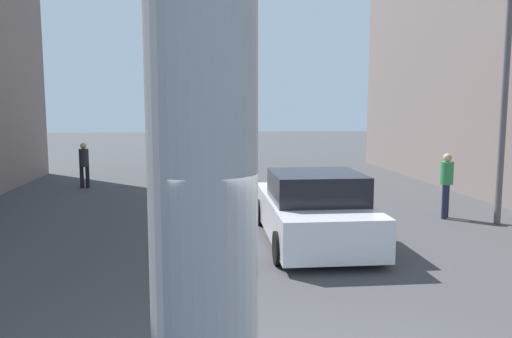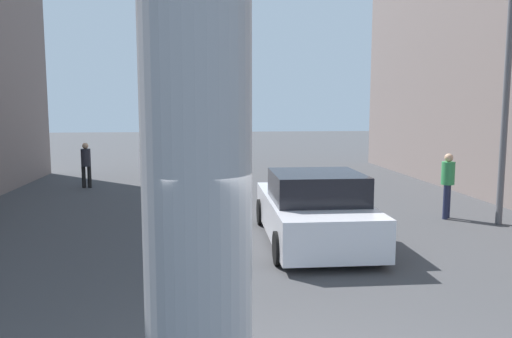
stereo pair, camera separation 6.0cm
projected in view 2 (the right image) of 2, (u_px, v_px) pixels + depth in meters
The scene contains 5 objects.
ground_plane at pixel (238, 209), 14.44m from camera, with size 91.23×91.23×0.00m, color #424244.
street_lamp at pixel (496, 56), 12.02m from camera, with size 2.20×0.28×6.88m.
car_lead at pixel (313, 210), 10.84m from camera, with size 2.18×4.66×1.56m.
pedestrian_mid_right at pixel (448, 181), 13.07m from camera, with size 0.48×0.48×1.72m.
pedestrian_far_left at pixel (86, 162), 18.09m from camera, with size 0.36×0.36×1.64m.
Camera 2 is at (-1.00, -4.16, 2.93)m, focal length 35.00 mm.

